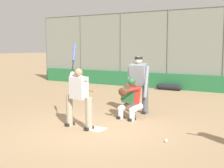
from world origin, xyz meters
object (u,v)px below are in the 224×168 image
umpire_home (139,83)px  equipment_bag_dugout_side (169,87)px  baseball_loose (166,141)px  catcher_behind_plate (130,98)px  spare_bat_by_padding (90,90)px  batter_at_plate (79,96)px

umpire_home → equipment_bag_dugout_side: 5.73m
baseball_loose → equipment_bag_dugout_side: (2.99, -7.97, 0.11)m
umpire_home → baseball_loose: umpire_home is taller
equipment_bag_dugout_side → catcher_behind_plate: bearing=101.0°
umpire_home → baseball_loose: (-1.88, 2.41, -0.93)m
umpire_home → spare_bat_by_padding: (4.18, -3.28, -0.93)m
catcher_behind_plate → equipment_bag_dugout_side: catcher_behind_plate is taller
catcher_behind_plate → equipment_bag_dugout_side: bearing=-69.4°
umpire_home → catcher_behind_plate: bearing=95.3°
catcher_behind_plate → umpire_home: umpire_home is taller
umpire_home → spare_bat_by_padding: bearing=-41.5°
spare_bat_by_padding → catcher_behind_plate: bearing=-26.7°
catcher_behind_plate → baseball_loose: 2.45m
catcher_behind_plate → spare_bat_by_padding: size_ratio=1.37×
baseball_loose → equipment_bag_dugout_side: 8.51m
catcher_behind_plate → equipment_bag_dugout_side: (1.23, -6.37, -0.48)m
spare_bat_by_padding → equipment_bag_dugout_side: size_ratio=0.69×
batter_at_plate → equipment_bag_dugout_side: size_ratio=1.69×
catcher_behind_plate → equipment_bag_dugout_side: 6.51m
spare_bat_by_padding → baseball_loose: bearing=-26.3°
batter_at_plate → baseball_loose: size_ratio=29.26×
batter_at_plate → baseball_loose: bearing=-173.6°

